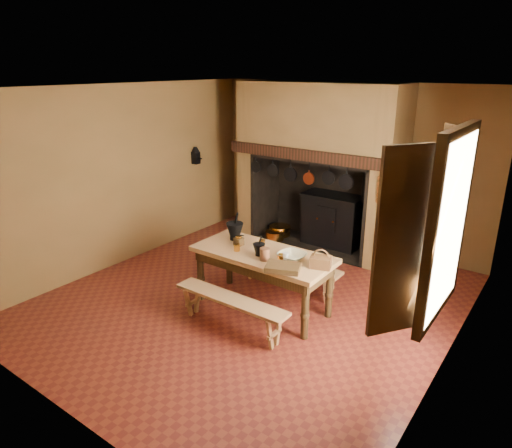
{
  "coord_description": "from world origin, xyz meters",
  "views": [
    {
      "loc": [
        3.31,
        -4.49,
        3.05
      ],
      "look_at": [
        -0.16,
        0.3,
        0.99
      ],
      "focal_mm": 32.0,
      "sensor_mm": 36.0,
      "label": 1
    }
  ],
  "objects_px": {
    "mixing_bowl": "(292,256)",
    "wicker_basket": "(321,262)",
    "iron_range": "(333,220)",
    "coffee_grinder": "(239,241)",
    "work_table": "(263,261)",
    "bench_front": "(231,306)"
  },
  "relations": [
    {
      "from": "mixing_bowl",
      "to": "wicker_basket",
      "type": "distance_m",
      "value": 0.4
    },
    {
      "from": "iron_range",
      "to": "coffee_grinder",
      "type": "relative_size",
      "value": 9.75
    },
    {
      "from": "work_table",
      "to": "wicker_basket",
      "type": "height_order",
      "value": "wicker_basket"
    },
    {
      "from": "bench_front",
      "to": "mixing_bowl",
      "type": "xyz_separation_m",
      "value": [
        0.41,
        0.7,
        0.51
      ]
    },
    {
      "from": "coffee_grinder",
      "to": "mixing_bowl",
      "type": "distance_m",
      "value": 0.81
    },
    {
      "from": "iron_range",
      "to": "work_table",
      "type": "relative_size",
      "value": 0.87
    },
    {
      "from": "coffee_grinder",
      "to": "mixing_bowl",
      "type": "xyz_separation_m",
      "value": [
        0.81,
        0.02,
        -0.02
      ]
    },
    {
      "from": "iron_range",
      "to": "bench_front",
      "type": "height_order",
      "value": "iron_range"
    },
    {
      "from": "bench_front",
      "to": "wicker_basket",
      "type": "height_order",
      "value": "wicker_basket"
    },
    {
      "from": "work_table",
      "to": "mixing_bowl",
      "type": "xyz_separation_m",
      "value": [
        0.41,
        0.03,
        0.17
      ]
    },
    {
      "from": "iron_range",
      "to": "coffee_grinder",
      "type": "bearing_deg",
      "value": -92.78
    },
    {
      "from": "bench_front",
      "to": "mixing_bowl",
      "type": "distance_m",
      "value": 0.96
    },
    {
      "from": "iron_range",
      "to": "mixing_bowl",
      "type": "relative_size",
      "value": 4.79
    },
    {
      "from": "iron_range",
      "to": "coffee_grinder",
      "type": "height_order",
      "value": "iron_range"
    },
    {
      "from": "work_table",
      "to": "coffee_grinder",
      "type": "relative_size",
      "value": 11.15
    },
    {
      "from": "bench_front",
      "to": "wicker_basket",
      "type": "distance_m",
      "value": 1.2
    },
    {
      "from": "iron_range",
      "to": "work_table",
      "type": "distance_m",
      "value": 2.56
    },
    {
      "from": "mixing_bowl",
      "to": "wicker_basket",
      "type": "xyz_separation_m",
      "value": [
        0.4,
        -0.01,
        0.03
      ]
    },
    {
      "from": "bench_front",
      "to": "coffee_grinder",
      "type": "bearing_deg",
      "value": 120.37
    },
    {
      "from": "iron_range",
      "to": "wicker_basket",
      "type": "bearing_deg",
      "value": -66.59
    },
    {
      "from": "work_table",
      "to": "bench_front",
      "type": "height_order",
      "value": "work_table"
    },
    {
      "from": "bench_front",
      "to": "iron_range",
      "type": "bearing_deg",
      "value": 94.89
    }
  ]
}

